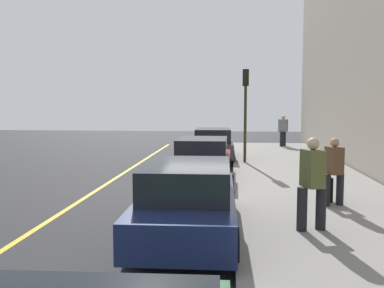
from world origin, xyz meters
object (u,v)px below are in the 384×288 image
Objects in this scene: pedestrian_olive_coat at (312,181)px; rolling_suitcase at (327,189)px; parked_car_red at (203,160)px; parked_car_charcoal at (213,145)px; traffic_light_pole at (245,99)px; pedestrian_brown_coat at (334,170)px; pedestrian_grey_coat at (283,130)px; parked_car_navy at (188,200)px.

rolling_suitcase is at bearing -18.40° from pedestrian_olive_coat.
parked_car_charcoal is at bearing -1.05° from parked_car_red.
pedestrian_olive_coat is 0.47× the size of traffic_light_pole.
pedestrian_olive_coat is at bearing -167.95° from parked_car_charcoal.
rolling_suitcase is (0.43, 0.05, -0.57)m from pedestrian_brown_coat.
pedestrian_grey_coat is (5.84, -3.90, 0.37)m from parked_car_charcoal.
pedestrian_grey_coat reaches higher than pedestrian_brown_coat.
rolling_suitcase is at bearing -133.01° from parked_car_red.
rolling_suitcase is (-14.69, 0.58, -0.66)m from pedestrian_grey_coat.
parked_car_navy is 1.11× the size of parked_car_charcoal.
parked_car_red is at bearing 23.70° from pedestrian_olive_coat.
traffic_light_pole is 4.01× the size of rolling_suitcase.
pedestrian_olive_coat is at bearing 161.60° from rolling_suitcase.
traffic_light_pole reaches higher than pedestrian_olive_coat.
pedestrian_brown_coat reaches higher than parked_car_navy.
pedestrian_brown_coat reaches higher than parked_car_red.
parked_car_red is at bearing 43.83° from pedestrian_brown_coat.
traffic_light_pole reaches higher than parked_car_charcoal.
pedestrian_brown_coat is at bearing -136.17° from parked_car_red.
rolling_suitcase is at bearing 6.90° from pedestrian_brown_coat.
traffic_light_pole is (4.18, -1.54, 2.10)m from parked_car_red.
parked_car_red is at bearing 1.17° from parked_car_navy.
pedestrian_grey_coat reaches higher than parked_car_red.
parked_car_navy is at bearing 126.25° from pedestrian_brown_coat.
pedestrian_olive_coat is (-11.47, -2.45, 0.38)m from parked_car_charcoal.
rolling_suitcase is (-8.85, -3.32, -0.29)m from parked_car_charcoal.
traffic_light_pole is at bearing -135.71° from parked_car_charcoal.
parked_car_charcoal is (5.65, -0.10, -0.00)m from parked_car_red.
rolling_suitcase is (2.88, -3.30, -0.29)m from parked_car_navy.
parked_car_charcoal is 2.35× the size of pedestrian_olive_coat.
parked_car_navy is 4.39m from rolling_suitcase.
pedestrian_brown_coat is 8.24m from traffic_light_pole.
traffic_light_pole is (9.99, 1.01, 1.72)m from pedestrian_olive_coat.
parked_car_navy and parked_car_charcoal have the same top height.
parked_car_navy is at bearing -178.83° from parked_car_red.
pedestrian_olive_coat is 10.19m from traffic_light_pole.
parked_car_navy and parked_car_red have the same top height.
pedestrian_olive_coat is at bearing -83.78° from parked_car_navy.
pedestrian_brown_coat is 0.90× the size of pedestrian_olive_coat.
parked_car_navy is 11.73m from parked_car_charcoal.
parked_car_charcoal is at bearing 19.98° from pedestrian_brown_coat.
parked_car_charcoal is at bearing 0.10° from parked_car_navy.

